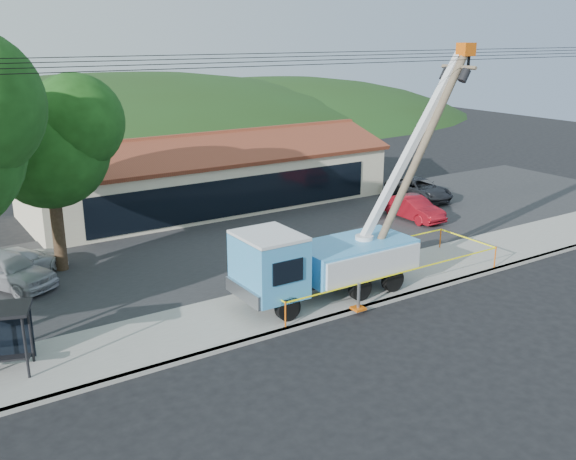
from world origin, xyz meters
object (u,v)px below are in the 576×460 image
(leaning_pole, at_px, (418,158))
(car_dark, at_px, (418,200))
(car_red, at_px, (412,221))
(car_silver, at_px, (11,289))
(utility_truck, at_px, (323,257))
(car_white, at_px, (22,277))

(leaning_pole, height_order, car_dark, leaning_pole)
(car_red, bearing_deg, leaning_pole, -133.88)
(leaning_pole, xyz_separation_m, car_silver, (-15.20, 8.54, -5.48))
(leaning_pole, distance_m, car_dark, 15.36)
(leaning_pole, height_order, car_silver, leaning_pole)
(utility_truck, xyz_separation_m, car_dark, (14.92, 9.81, -1.86))
(car_white, xyz_separation_m, car_dark, (24.72, 0.31, 0.00))
(leaning_pole, distance_m, car_white, 18.31)
(car_white, bearing_deg, car_silver, 130.42)
(car_red, bearing_deg, utility_truck, -149.74)
(leaning_pole, relative_size, car_dark, 2.02)
(utility_truck, distance_m, car_silver, 13.51)
(car_red, bearing_deg, car_dark, 42.38)
(car_silver, distance_m, car_dark, 25.47)
(car_red, relative_size, car_dark, 0.84)
(leaning_pole, bearing_deg, utility_truck, 176.79)
(leaning_pole, distance_m, car_red, 10.90)
(car_white, bearing_deg, leaning_pole, -143.22)
(car_red, relative_size, car_white, 0.95)
(car_silver, bearing_deg, utility_truck, -67.67)
(utility_truck, bearing_deg, car_dark, 33.32)
(car_red, bearing_deg, car_white, 172.16)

